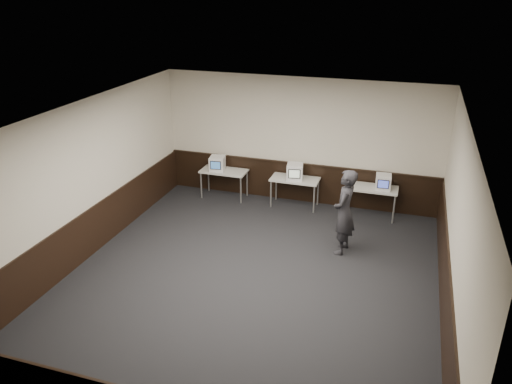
% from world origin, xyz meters
% --- Properties ---
extents(floor, '(8.00, 8.00, 0.00)m').
position_xyz_m(floor, '(0.00, 0.00, 0.00)').
color(floor, black).
rests_on(floor, ground).
extents(ceiling, '(8.00, 8.00, 0.00)m').
position_xyz_m(ceiling, '(0.00, 0.00, 3.20)').
color(ceiling, white).
rests_on(ceiling, back_wall).
extents(back_wall, '(7.00, 0.00, 7.00)m').
position_xyz_m(back_wall, '(0.00, 4.00, 1.60)').
color(back_wall, silver).
rests_on(back_wall, ground).
extents(front_wall, '(7.00, 0.00, 7.00)m').
position_xyz_m(front_wall, '(0.00, -4.00, 1.60)').
color(front_wall, silver).
rests_on(front_wall, ground).
extents(left_wall, '(0.00, 8.00, 8.00)m').
position_xyz_m(left_wall, '(-3.50, 0.00, 1.60)').
color(left_wall, silver).
rests_on(left_wall, ground).
extents(right_wall, '(0.00, 8.00, 8.00)m').
position_xyz_m(right_wall, '(3.50, 0.00, 1.60)').
color(right_wall, silver).
rests_on(right_wall, ground).
extents(wainscot_back, '(6.98, 0.04, 1.00)m').
position_xyz_m(wainscot_back, '(0.00, 3.98, 0.50)').
color(wainscot_back, black).
rests_on(wainscot_back, back_wall).
extents(wainscot_left, '(0.04, 7.98, 1.00)m').
position_xyz_m(wainscot_left, '(-3.48, 0.00, 0.50)').
color(wainscot_left, black).
rests_on(wainscot_left, left_wall).
extents(wainscot_right, '(0.04, 7.98, 1.00)m').
position_xyz_m(wainscot_right, '(3.48, 0.00, 0.50)').
color(wainscot_right, black).
rests_on(wainscot_right, right_wall).
extents(wainscot_rail, '(6.98, 0.06, 0.04)m').
position_xyz_m(wainscot_rail, '(0.00, 3.96, 1.02)').
color(wainscot_rail, black).
rests_on(wainscot_rail, wainscot_back).
extents(desk_left, '(1.20, 0.60, 0.75)m').
position_xyz_m(desk_left, '(-1.90, 3.60, 0.68)').
color(desk_left, silver).
rests_on(desk_left, ground).
extents(desk_center, '(1.20, 0.60, 0.75)m').
position_xyz_m(desk_center, '(0.00, 3.60, 0.68)').
color(desk_center, silver).
rests_on(desk_center, ground).
extents(desk_right, '(1.20, 0.60, 0.75)m').
position_xyz_m(desk_right, '(1.90, 3.60, 0.68)').
color(desk_right, silver).
rests_on(desk_right, ground).
extents(emac_left, '(0.43, 0.45, 0.37)m').
position_xyz_m(emac_left, '(-2.06, 3.56, 0.94)').
color(emac_left, white).
rests_on(emac_left, desk_left).
extents(emac_center, '(0.46, 0.47, 0.39)m').
position_xyz_m(emac_center, '(-0.00, 3.56, 0.95)').
color(emac_center, white).
rests_on(emac_center, desk_center).
extents(emac_right, '(0.38, 0.40, 0.36)m').
position_xyz_m(emac_right, '(2.14, 3.58, 0.93)').
color(emac_right, white).
rests_on(emac_right, desk_right).
extents(person, '(0.53, 0.72, 1.84)m').
position_xyz_m(person, '(1.50, 1.67, 0.92)').
color(person, '#26262B').
rests_on(person, ground).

